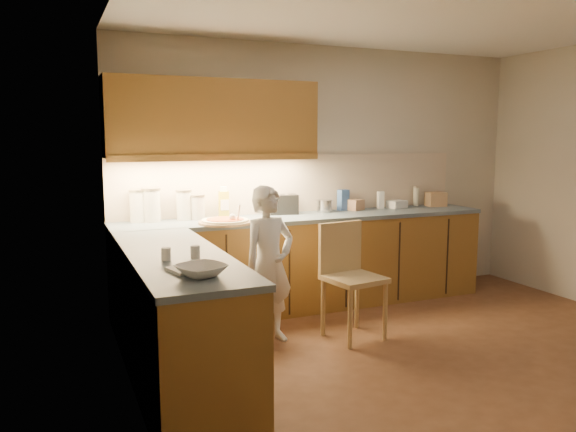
{
  "coord_description": "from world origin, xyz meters",
  "views": [
    {
      "loc": [
        -2.69,
        -3.23,
        1.68
      ],
      "look_at": [
        -0.8,
        1.2,
        1.0
      ],
      "focal_mm": 35.0,
      "sensor_mm": 36.0,
      "label": 1
    }
  ],
  "objects_px": {
    "child": "(269,265)",
    "toaster": "(282,204)",
    "pizza_on_board": "(225,221)",
    "oil_jug": "(224,204)",
    "wooden_chair": "(349,271)"
  },
  "relations": [
    {
      "from": "child",
      "to": "toaster",
      "type": "height_order",
      "value": "child"
    },
    {
      "from": "pizza_on_board",
      "to": "child",
      "type": "relative_size",
      "value": 0.36
    },
    {
      "from": "pizza_on_board",
      "to": "oil_jug",
      "type": "bearing_deg",
      "value": 75.4
    },
    {
      "from": "pizza_on_board",
      "to": "child",
      "type": "xyz_separation_m",
      "value": [
        0.19,
        -0.56,
        -0.29
      ]
    },
    {
      "from": "wooden_chair",
      "to": "oil_jug",
      "type": "xyz_separation_m",
      "value": [
        -0.77,
        1.04,
        0.5
      ]
    },
    {
      "from": "pizza_on_board",
      "to": "toaster",
      "type": "bearing_deg",
      "value": 28.77
    },
    {
      "from": "wooden_chair",
      "to": "child",
      "type": "bearing_deg",
      "value": 161.13
    },
    {
      "from": "wooden_chair",
      "to": "pizza_on_board",
      "type": "bearing_deg",
      "value": 132.9
    },
    {
      "from": "pizza_on_board",
      "to": "wooden_chair",
      "type": "relative_size",
      "value": 0.49
    },
    {
      "from": "toaster",
      "to": "wooden_chair",
      "type": "bearing_deg",
      "value": -70.86
    },
    {
      "from": "pizza_on_board",
      "to": "child",
      "type": "distance_m",
      "value": 0.66
    },
    {
      "from": "child",
      "to": "toaster",
      "type": "relative_size",
      "value": 3.94
    },
    {
      "from": "wooden_chair",
      "to": "toaster",
      "type": "xyz_separation_m",
      "value": [
        -0.17,
        1.07,
        0.46
      ]
    },
    {
      "from": "child",
      "to": "wooden_chair",
      "type": "xyz_separation_m",
      "value": [
        0.67,
        -0.12,
        -0.09
      ]
    },
    {
      "from": "oil_jug",
      "to": "toaster",
      "type": "height_order",
      "value": "oil_jug"
    }
  ]
}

